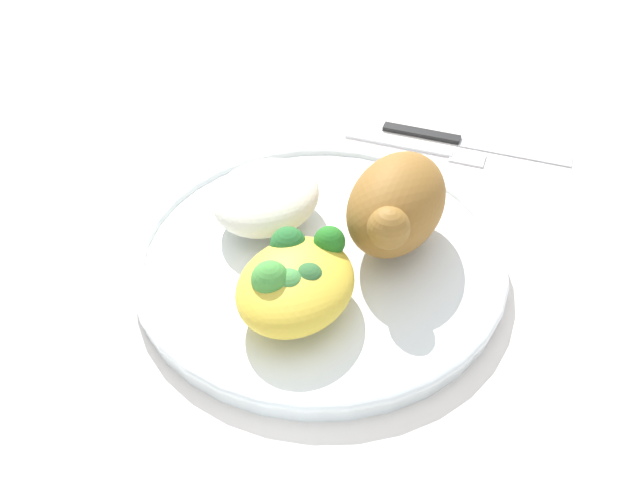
% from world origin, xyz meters
% --- Properties ---
extents(ground_plane, '(2.00, 2.00, 0.00)m').
position_xyz_m(ground_plane, '(0.00, 0.00, 0.00)').
color(ground_plane, silver).
extents(plate, '(0.30, 0.30, 0.02)m').
position_xyz_m(plate, '(0.00, 0.00, 0.01)').
color(plate, white).
rests_on(plate, ground_plane).
extents(roasted_chicken, '(0.11, 0.07, 0.07)m').
position_xyz_m(roasted_chicken, '(-0.04, 0.05, 0.05)').
color(roasted_chicken, olive).
rests_on(roasted_chicken, plate).
extents(rice_pile, '(0.10, 0.08, 0.04)m').
position_xyz_m(rice_pile, '(-0.02, -0.06, 0.04)').
color(rice_pile, silver).
rests_on(rice_pile, plate).
extents(mac_cheese_with_broccoli, '(0.10, 0.08, 0.05)m').
position_xyz_m(mac_cheese_with_broccoli, '(0.06, 0.01, 0.04)').
color(mac_cheese_with_broccoli, gold).
rests_on(mac_cheese_with_broccoli, plate).
extents(fork, '(0.03, 0.14, 0.01)m').
position_xyz_m(fork, '(-0.20, 0.02, 0.00)').
color(fork, silver).
rests_on(fork, ground_plane).
extents(knife, '(0.04, 0.19, 0.01)m').
position_xyz_m(knife, '(-0.23, 0.04, 0.00)').
color(knife, black).
rests_on(knife, ground_plane).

